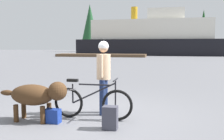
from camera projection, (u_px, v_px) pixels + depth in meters
name	position (u px, v px, depth m)	size (l,w,h in m)	color
ground_plane	(88.00, 116.00, 5.48)	(160.00, 160.00, 0.00)	slate
bicycle	(92.00, 102.00, 5.26)	(1.76, 0.44, 0.89)	black
person_cyclist	(104.00, 71.00, 5.59)	(0.32, 0.53, 1.69)	navy
dog	(37.00, 95.00, 5.08)	(1.52, 0.52, 0.85)	#472D19
backpack	(110.00, 118.00, 4.62)	(0.28, 0.20, 0.45)	#3F3F4C
handbag_pannier	(53.00, 116.00, 5.01)	(0.32, 0.18, 0.29)	navy
dock_pier	(101.00, 55.00, 35.35)	(12.97, 2.78, 0.40)	brown
ferry_boat	(152.00, 38.00, 41.78)	(24.17, 8.24, 8.22)	black
pine_tree_far_left	(90.00, 23.00, 63.24)	(4.25, 4.25, 12.30)	#4C331E
pine_tree_center	(172.00, 24.00, 56.91)	(3.16, 3.16, 10.26)	#4C331E
pine_tree_mid_back	(203.00, 27.00, 58.97)	(2.90, 2.90, 10.26)	#4C331E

